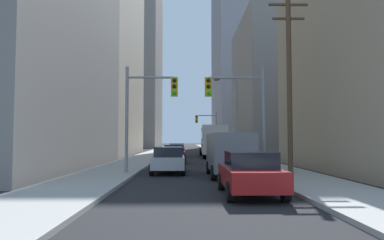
# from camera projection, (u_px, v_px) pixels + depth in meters

# --- Properties ---
(sidewalk_left) EXTENTS (3.37, 160.00, 0.15)m
(sidewalk_left) POSITION_uv_depth(u_px,v_px,m) (156.00, 152.00, 52.40)
(sidewalk_left) COLOR #9E9E99
(sidewalk_left) RESTS_ON ground
(sidewalk_right) EXTENTS (3.37, 160.00, 0.15)m
(sidewalk_right) POSITION_uv_depth(u_px,v_px,m) (222.00, 152.00, 52.58)
(sidewalk_right) COLOR #9E9E99
(sidewalk_right) RESTS_ON ground
(city_bus) EXTENTS (2.87, 11.57, 3.40)m
(city_bus) POSITION_uv_depth(u_px,v_px,m) (213.00, 140.00, 39.74)
(city_bus) COLOR silver
(city_bus) RESTS_ON ground
(cargo_van_grey) EXTENTS (2.16, 5.23, 2.26)m
(cargo_van_grey) POSITION_uv_depth(u_px,v_px,m) (229.00, 152.00, 18.54)
(cargo_van_grey) COLOR slate
(cargo_van_grey) RESTS_ON ground
(sedan_red) EXTENTS (1.95, 4.21, 1.52)m
(sedan_red) POSITION_uv_depth(u_px,v_px,m) (250.00, 173.00, 12.28)
(sedan_red) COLOR maroon
(sedan_red) RESTS_ON ground
(sedan_silver) EXTENTS (1.95, 4.22, 1.52)m
(sedan_silver) POSITION_uv_depth(u_px,v_px,m) (169.00, 160.00, 20.43)
(sedan_silver) COLOR #B7BABF
(sedan_silver) RESTS_ON ground
(sedan_maroon) EXTENTS (1.95, 4.20, 1.52)m
(sedan_maroon) POSITION_uv_depth(u_px,v_px,m) (174.00, 154.00, 29.54)
(sedan_maroon) COLOR maroon
(sedan_maroon) RESTS_ON ground
(sedan_blue) EXTENTS (1.95, 4.24, 1.52)m
(sedan_blue) POSITION_uv_depth(u_px,v_px,m) (177.00, 150.00, 40.76)
(sedan_blue) COLOR navy
(sedan_blue) RESTS_ON ground
(traffic_signal_near_left) EXTENTS (2.91, 0.44, 6.00)m
(traffic_signal_near_left) POSITION_uv_depth(u_px,v_px,m) (149.00, 102.00, 19.62)
(traffic_signal_near_left) COLOR gray
(traffic_signal_near_left) RESTS_ON ground
(traffic_signal_near_right) EXTENTS (3.38, 0.44, 6.00)m
(traffic_signal_near_right) POSITION_uv_depth(u_px,v_px,m) (238.00, 102.00, 19.71)
(traffic_signal_near_right) COLOR gray
(traffic_signal_near_right) RESTS_ON ground
(traffic_signal_far_right) EXTENTS (3.08, 0.44, 6.00)m
(traffic_signal_far_right) POSITION_uv_depth(u_px,v_px,m) (207.00, 125.00, 50.33)
(traffic_signal_far_right) COLOR gray
(traffic_signal_far_right) RESTS_ON ground
(utility_pole_right) EXTENTS (2.20, 0.28, 10.15)m
(utility_pole_right) POSITION_uv_depth(u_px,v_px,m) (289.00, 78.00, 19.74)
(utility_pole_right) COLOR brown
(utility_pole_right) RESTS_ON ground
(street_lamp_right) EXTENTS (2.12, 0.32, 7.50)m
(street_lamp_right) POSITION_uv_depth(u_px,v_px,m) (233.00, 110.00, 30.88)
(street_lamp_right) COLOR gray
(street_lamp_right) RESTS_ON ground
(building_left_mid_office) EXTENTS (19.91, 25.65, 32.17)m
(building_left_mid_office) POSITION_uv_depth(u_px,v_px,m) (60.00, 36.00, 48.46)
(building_left_mid_office) COLOR #B7A893
(building_left_mid_office) RESTS_ON ground
(building_left_far_tower) EXTENTS (21.19, 24.99, 56.52)m
(building_left_far_tower) POSITION_uv_depth(u_px,v_px,m) (119.00, 40.00, 93.21)
(building_left_far_tower) COLOR gray
(building_left_far_tower) RESTS_ON ground
(building_right_mid_block) EXTENTS (25.33, 18.20, 19.01)m
(building_right_mid_block) POSITION_uv_depth(u_px,v_px,m) (328.00, 87.00, 50.89)
(building_right_mid_block) COLOR gray
(building_right_mid_block) RESTS_ON ground
(building_right_far_highrise) EXTENTS (18.37, 29.41, 61.50)m
(building_right_far_highrise) POSITION_uv_depth(u_px,v_px,m) (250.00, 30.00, 93.21)
(building_right_far_highrise) COLOR #93939E
(building_right_far_highrise) RESTS_ON ground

